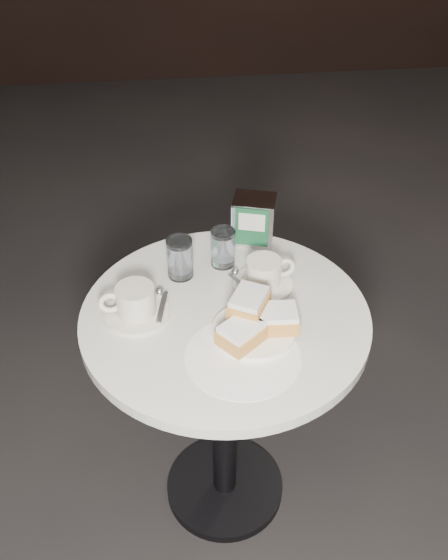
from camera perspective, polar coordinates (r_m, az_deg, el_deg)
ground at (r=2.07m, az=0.07°, el=-18.55°), size 7.00×7.00×0.00m
cafe_table at (r=1.64m, az=0.08°, el=-8.17°), size 0.70×0.70×0.74m
sugar_spill at (r=1.40m, az=1.74°, el=-7.00°), size 0.30×0.30×0.00m
beignet_plate at (r=1.43m, az=2.86°, el=-3.90°), size 0.25×0.25×0.09m
coffee_cup_left at (r=1.49m, az=-8.11°, el=-2.14°), size 0.17×0.17×0.08m
coffee_cup_right at (r=1.56m, az=3.68°, el=0.47°), size 0.18×0.18×0.08m
water_glass_left at (r=1.59m, az=-4.05°, el=1.97°), size 0.09×0.09×0.11m
water_glass_right at (r=1.62m, az=-0.10°, el=2.93°), size 0.08×0.08×0.10m
napkin_dispenser at (r=1.71m, az=2.76°, el=5.54°), size 0.13×0.12×0.13m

